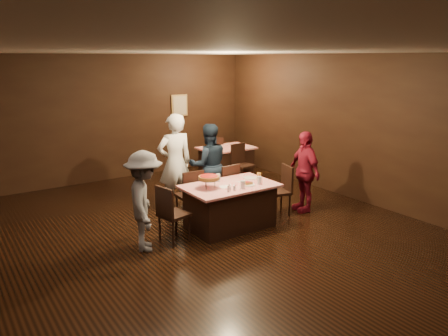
{
  "coord_description": "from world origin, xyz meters",
  "views": [
    {
      "loc": [
        -3.23,
        -5.17,
        2.92
      ],
      "look_at": [
        0.99,
        1.09,
        1.0
      ],
      "focal_mm": 35.0,
      "sensor_mm": 36.0,
      "label": 1
    }
  ],
  "objects_px": {
    "chair_end_right": "(278,191)",
    "diner_red_shirt": "(304,171)",
    "back_table": "(226,162)",
    "plate_empty": "(250,178)",
    "diner_white_jacket": "(175,163)",
    "diner_navy_hoodie": "(209,165)",
    "glass_front_right": "(259,180)",
    "pizza_stand": "(209,178)",
    "chair_far_right": "(225,187)",
    "chair_end_left": "(174,213)",
    "glass_front_left": "(243,185)",
    "glass_amber": "(259,177)",
    "glass_back": "(218,178)",
    "diner_grey_knit": "(145,201)",
    "chair_far_left": "(189,194)",
    "chair_back_far": "(213,155)",
    "chair_back_near": "(243,165)",
    "main_table": "(230,206)"
  },
  "relations": [
    {
      "from": "glass_front_right",
      "to": "glass_back",
      "type": "distance_m",
      "value": 0.74
    },
    {
      "from": "chair_back_near",
      "to": "glass_amber",
      "type": "height_order",
      "value": "chair_back_near"
    },
    {
      "from": "chair_back_far",
      "to": "glass_front_left",
      "type": "relative_size",
      "value": 6.79
    },
    {
      "from": "glass_back",
      "to": "glass_amber",
      "type": "bearing_deg",
      "value": -28.3
    },
    {
      "from": "pizza_stand",
      "to": "diner_grey_knit",
      "type": "bearing_deg",
      "value": -176.16
    },
    {
      "from": "glass_front_right",
      "to": "pizza_stand",
      "type": "bearing_deg",
      "value": 160.56
    },
    {
      "from": "pizza_stand",
      "to": "diner_white_jacket",
      "type": "bearing_deg",
      "value": 88.95
    },
    {
      "from": "chair_back_far",
      "to": "glass_front_left",
      "type": "distance_m",
      "value": 4.05
    },
    {
      "from": "chair_back_far",
      "to": "diner_grey_knit",
      "type": "relative_size",
      "value": 0.61
    },
    {
      "from": "chair_far_left",
      "to": "chair_end_left",
      "type": "height_order",
      "value": "same"
    },
    {
      "from": "diner_red_shirt",
      "to": "glass_front_right",
      "type": "bearing_deg",
      "value": -70.94
    },
    {
      "from": "glass_front_left",
      "to": "glass_amber",
      "type": "bearing_deg",
      "value": 24.44
    },
    {
      "from": "back_table",
      "to": "diner_grey_knit",
      "type": "distance_m",
      "value": 4.4
    },
    {
      "from": "chair_far_left",
      "to": "diner_navy_hoodie",
      "type": "xyz_separation_m",
      "value": [
        0.73,
        0.47,
        0.36
      ]
    },
    {
      "from": "chair_back_far",
      "to": "diner_white_jacket",
      "type": "xyz_separation_m",
      "value": [
        -2.17,
        -2.02,
        0.48
      ]
    },
    {
      "from": "diner_navy_hoodie",
      "to": "glass_back",
      "type": "xyz_separation_m",
      "value": [
        -0.38,
        -0.92,
        0.01
      ]
    },
    {
      "from": "diner_grey_knit",
      "to": "chair_back_near",
      "type": "bearing_deg",
      "value": -35.59
    },
    {
      "from": "chair_end_right",
      "to": "diner_navy_hoodie",
      "type": "height_order",
      "value": "diner_navy_hoodie"
    },
    {
      "from": "main_table",
      "to": "glass_front_right",
      "type": "relative_size",
      "value": 11.43
    },
    {
      "from": "chair_far_right",
      "to": "glass_amber",
      "type": "bearing_deg",
      "value": 100.59
    },
    {
      "from": "chair_end_right",
      "to": "plate_empty",
      "type": "relative_size",
      "value": 3.8
    },
    {
      "from": "pizza_stand",
      "to": "glass_amber",
      "type": "xyz_separation_m",
      "value": [
        1.0,
        -0.1,
        -0.11
      ]
    },
    {
      "from": "diner_grey_knit",
      "to": "chair_far_right",
      "type": "bearing_deg",
      "value": -45.65
    },
    {
      "from": "diner_red_shirt",
      "to": "chair_end_right",
      "type": "bearing_deg",
      "value": -87.23
    },
    {
      "from": "chair_far_left",
      "to": "plate_empty",
      "type": "height_order",
      "value": "chair_far_left"
    },
    {
      "from": "back_table",
      "to": "glass_back",
      "type": "distance_m",
      "value": 3.09
    },
    {
      "from": "diner_red_shirt",
      "to": "plate_empty",
      "type": "bearing_deg",
      "value": -90.35
    },
    {
      "from": "chair_back_far",
      "to": "glass_front_left",
      "type": "bearing_deg",
      "value": 79.08
    },
    {
      "from": "diner_red_shirt",
      "to": "glass_front_left",
      "type": "bearing_deg",
      "value": -71.0
    },
    {
      "from": "diner_navy_hoodie",
      "to": "diner_red_shirt",
      "type": "relative_size",
      "value": 1.06
    },
    {
      "from": "chair_end_right",
      "to": "diner_red_shirt",
      "type": "distance_m",
      "value": 0.66
    },
    {
      "from": "diner_white_jacket",
      "to": "diner_navy_hoodie",
      "type": "distance_m",
      "value": 0.72
    },
    {
      "from": "chair_back_far",
      "to": "plate_empty",
      "type": "xyz_separation_m",
      "value": [
        -1.24,
        -3.19,
        0.3
      ]
    },
    {
      "from": "chair_end_right",
      "to": "glass_front_right",
      "type": "bearing_deg",
      "value": -55.16
    },
    {
      "from": "chair_far_left",
      "to": "chair_end_left",
      "type": "relative_size",
      "value": 1.0
    },
    {
      "from": "diner_white_jacket",
      "to": "back_table",
      "type": "bearing_deg",
      "value": -141.16
    },
    {
      "from": "chair_end_left",
      "to": "glass_back",
      "type": "xyz_separation_m",
      "value": [
        1.05,
        0.3,
        0.37
      ]
    },
    {
      "from": "plate_empty",
      "to": "glass_front_left",
      "type": "bearing_deg",
      "value": -138.01
    },
    {
      "from": "diner_navy_hoodie",
      "to": "diner_red_shirt",
      "type": "distance_m",
      "value": 1.89
    },
    {
      "from": "chair_end_left",
      "to": "chair_end_right",
      "type": "distance_m",
      "value": 2.2
    },
    {
      "from": "back_table",
      "to": "chair_far_right",
      "type": "height_order",
      "value": "chair_far_right"
    },
    {
      "from": "back_table",
      "to": "plate_empty",
      "type": "bearing_deg",
      "value": -115.62
    },
    {
      "from": "chair_far_right",
      "to": "chair_back_far",
      "type": "bearing_deg",
      "value": -121.7
    },
    {
      "from": "chair_far_right",
      "to": "glass_front_right",
      "type": "xyz_separation_m",
      "value": [
        0.05,
        -1.0,
        0.37
      ]
    },
    {
      "from": "main_table",
      "to": "pizza_stand",
      "type": "xyz_separation_m",
      "value": [
        -0.4,
        0.05,
        0.57
      ]
    },
    {
      "from": "chair_far_left",
      "to": "chair_end_right",
      "type": "relative_size",
      "value": 1.0
    },
    {
      "from": "diner_navy_hoodie",
      "to": "diner_grey_knit",
      "type": "xyz_separation_m",
      "value": [
        -1.94,
        -1.26,
        -0.05
      ]
    },
    {
      "from": "chair_back_near",
      "to": "diner_navy_hoodie",
      "type": "bearing_deg",
      "value": -156.1
    },
    {
      "from": "diner_white_jacket",
      "to": "pizza_stand",
      "type": "relative_size",
      "value": 5.01
    },
    {
      "from": "glass_front_right",
      "to": "glass_amber",
      "type": "bearing_deg",
      "value": 53.13
    }
  ]
}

